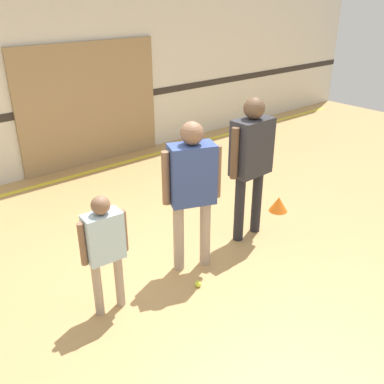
% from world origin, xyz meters
% --- Properties ---
extents(ground_plane, '(16.00, 16.00, 0.00)m').
position_xyz_m(ground_plane, '(0.00, 0.00, 0.00)').
color(ground_plane, tan).
extents(wall_back, '(16.00, 0.07, 3.20)m').
position_xyz_m(wall_back, '(0.00, 3.53, 1.60)').
color(wall_back, silver).
rests_on(wall_back, ground_plane).
extents(wall_panel, '(2.51, 0.05, 2.00)m').
position_xyz_m(wall_panel, '(0.95, 3.47, 1.00)').
color(wall_panel, '#9E7F56').
rests_on(wall_panel, ground_plane).
extents(floor_stripe, '(14.40, 0.10, 0.01)m').
position_xyz_m(floor_stripe, '(0.00, 3.10, 0.00)').
color(floor_stripe, yellow).
rests_on(floor_stripe, ground_plane).
extents(person_instructor, '(0.58, 0.40, 1.62)m').
position_xyz_m(person_instructor, '(0.22, -0.03, 1.00)').
color(person_instructor, tan).
rests_on(person_instructor, ground_plane).
extents(person_student_left, '(0.45, 0.21, 1.18)m').
position_xyz_m(person_student_left, '(-0.81, -0.07, 0.73)').
color(person_student_left, tan).
rests_on(person_student_left, ground_plane).
extents(person_student_right, '(0.65, 0.28, 1.70)m').
position_xyz_m(person_student_right, '(1.16, 0.04, 1.05)').
color(person_student_right, '#232328').
rests_on(person_student_right, ground_plane).
extents(racket_spare_on_floor, '(0.48, 0.38, 0.03)m').
position_xyz_m(racket_spare_on_floor, '(-0.26, 1.25, 0.01)').
color(racket_spare_on_floor, '#C6D838').
rests_on(racket_spare_on_floor, ground_plane).
extents(tennis_ball_near_instructor, '(0.07, 0.07, 0.07)m').
position_xyz_m(tennis_ball_near_instructor, '(0.03, -0.35, 0.03)').
color(tennis_ball_near_instructor, '#CCE038').
rests_on(tennis_ball_near_instructor, ground_plane).
extents(tennis_ball_by_spare_racket, '(0.07, 0.07, 0.07)m').
position_xyz_m(tennis_ball_by_spare_racket, '(0.02, 1.49, 0.03)').
color(tennis_ball_by_spare_racket, '#CCE038').
rests_on(tennis_ball_by_spare_racket, ground_plane).
extents(training_cone, '(0.25, 0.25, 0.21)m').
position_xyz_m(training_cone, '(1.94, 0.20, 0.10)').
color(training_cone, orange).
rests_on(training_cone, ground_plane).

